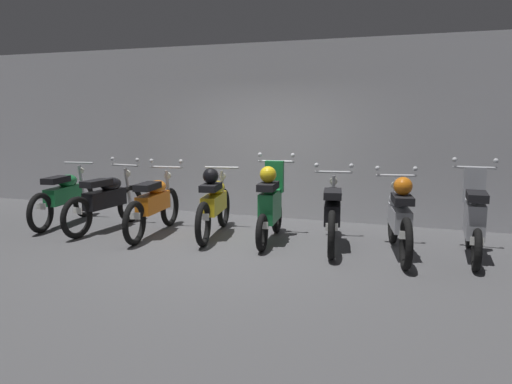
{
  "coord_description": "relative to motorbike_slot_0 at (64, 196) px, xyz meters",
  "views": [
    {
      "loc": [
        2.67,
        -6.31,
        1.87
      ],
      "look_at": [
        0.28,
        0.51,
        0.75
      ],
      "focal_mm": 34.97,
      "sensor_mm": 36.0,
      "label": 1
    }
  ],
  "objects": [
    {
      "name": "motorbike_slot_1",
      "position": [
        0.93,
        -0.1,
        0.0
      ],
      "size": [
        0.59,
        1.95,
        1.15
      ],
      "color": "black",
      "rests_on": "ground"
    },
    {
      "name": "back_wall",
      "position": [
        3.25,
        1.9,
        1.08
      ],
      "size": [
        16.0,
        0.3,
        3.14
      ],
      "primitive_type": "cube",
      "color": "#ADADB2",
      "rests_on": "ground"
    },
    {
      "name": "motorbike_slot_5",
      "position": [
        4.64,
        0.07,
        0.0
      ],
      "size": [
        0.6,
        1.94,
        1.15
      ],
      "color": "black",
      "rests_on": "ground"
    },
    {
      "name": "motorbike_slot_0",
      "position": [
        0.0,
        0.0,
        0.0
      ],
      "size": [
        0.56,
        1.94,
        1.03
      ],
      "color": "black",
      "rests_on": "ground"
    },
    {
      "name": "motorbike_slot_6",
      "position": [
        5.57,
        -0.09,
        0.04
      ],
      "size": [
        0.62,
        1.93,
        1.15
      ],
      "color": "black",
      "rests_on": "ground"
    },
    {
      "name": "motorbike_slot_4",
      "position": [
        3.71,
        0.05,
        0.08
      ],
      "size": [
        0.59,
        1.68,
        1.29
      ],
      "color": "black",
      "rests_on": "ground"
    },
    {
      "name": "motorbike_slot_3",
      "position": [
        2.79,
        0.08,
        0.04
      ],
      "size": [
        0.59,
        1.94,
        1.08
      ],
      "color": "black",
      "rests_on": "ground"
    },
    {
      "name": "motorbike_slot_2",
      "position": [
        1.86,
        -0.15,
        0.0
      ],
      "size": [
        0.59,
        1.95,
        1.15
      ],
      "color": "black",
      "rests_on": "ground"
    },
    {
      "name": "ground_plane",
      "position": [
        3.25,
        -0.57,
        -0.49
      ],
      "size": [
        80.0,
        80.0,
        0.0
      ],
      "primitive_type": "plane",
      "color": "#4C4C4F"
    },
    {
      "name": "motorbike_slot_7",
      "position": [
        6.5,
        0.09,
        0.04
      ],
      "size": [
        0.59,
        1.68,
        1.29
      ],
      "color": "black",
      "rests_on": "ground"
    }
  ]
}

